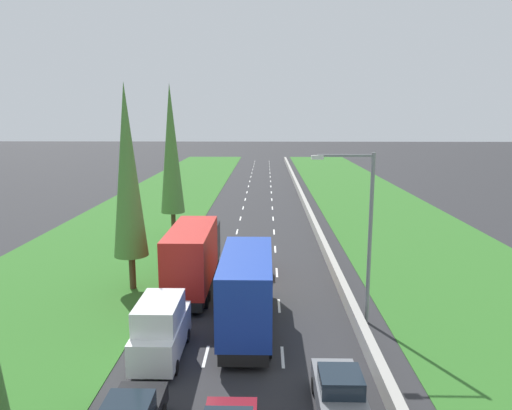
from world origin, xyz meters
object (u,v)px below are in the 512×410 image
at_px(red_hatchback_centre_lane, 255,260).
at_px(street_light_mast, 364,226).
at_px(blue_box_truck_centre_lane, 247,288).
at_px(white_van_left_lane, 161,329).
at_px(poplar_tree_third, 171,149).
at_px(red_box_truck_left_lane, 194,256).
at_px(grey_hatchback_right_lane, 339,392).
at_px(poplar_tree_second, 128,172).

bearing_deg(red_hatchback_centre_lane, street_light_mast, -55.26).
bearing_deg(blue_box_truck_centre_lane, red_hatchback_centre_lane, 88.84).
bearing_deg(street_light_mast, white_van_left_lane, -157.33).
distance_m(blue_box_truck_centre_lane, red_hatchback_centre_lane, 9.29).
bearing_deg(white_van_left_lane, poplar_tree_third, 99.42).
xyz_separation_m(white_van_left_lane, poplar_tree_third, (-3.74, 22.56, 6.49)).
bearing_deg(red_hatchback_centre_lane, red_box_truck_left_lane, -136.59).
xyz_separation_m(red_hatchback_centre_lane, red_box_truck_left_lane, (-3.76, -3.56, 1.35)).
height_order(red_hatchback_centre_lane, grey_hatchback_right_lane, same).
height_order(blue_box_truck_centre_lane, white_van_left_lane, blue_box_truck_centre_lane).
height_order(white_van_left_lane, grey_hatchback_right_lane, white_van_left_lane).
xyz_separation_m(blue_box_truck_centre_lane, red_hatchback_centre_lane, (0.19, 9.19, -1.35)).
bearing_deg(red_box_truck_left_lane, street_light_mast, -26.52).
distance_m(blue_box_truck_centre_lane, red_box_truck_left_lane, 6.67).
distance_m(white_van_left_lane, poplar_tree_third, 23.78).
bearing_deg(white_van_left_lane, grey_hatchback_right_lane, -28.05).
height_order(blue_box_truck_centre_lane, poplar_tree_third, poplar_tree_third).
height_order(white_van_left_lane, red_box_truck_left_lane, red_box_truck_left_lane).
bearing_deg(red_hatchback_centre_lane, grey_hatchback_right_lane, -78.03).
distance_m(blue_box_truck_centre_lane, poplar_tree_third, 21.57).
height_order(red_box_truck_left_lane, poplar_tree_second, poplar_tree_second).
relative_size(blue_box_truck_centre_lane, poplar_tree_second, 0.73).
xyz_separation_m(red_box_truck_left_lane, street_light_mast, (9.52, -4.75, 3.05)).
xyz_separation_m(blue_box_truck_centre_lane, poplar_tree_third, (-7.49, 19.40, 5.70)).
height_order(blue_box_truck_centre_lane, red_box_truck_left_lane, same).
bearing_deg(poplar_tree_second, poplar_tree_third, 90.07).
xyz_separation_m(white_van_left_lane, poplar_tree_second, (-3.72, 8.81, 6.07)).
height_order(white_van_left_lane, street_light_mast, street_light_mast).
relative_size(blue_box_truck_centre_lane, poplar_tree_third, 0.69).
xyz_separation_m(grey_hatchback_right_lane, street_light_mast, (2.31, 7.99, 4.40)).
bearing_deg(poplar_tree_third, white_van_left_lane, -80.58).
bearing_deg(grey_hatchback_right_lane, blue_box_truck_centre_lane, 117.13).
height_order(grey_hatchback_right_lane, poplar_tree_third, poplar_tree_third).
relative_size(grey_hatchback_right_lane, street_light_mast, 0.43).
relative_size(poplar_tree_third, street_light_mast, 1.52).
height_order(poplar_tree_second, street_light_mast, poplar_tree_second).
bearing_deg(grey_hatchback_right_lane, poplar_tree_third, 112.79).
distance_m(red_hatchback_centre_lane, white_van_left_lane, 12.98).
distance_m(red_hatchback_centre_lane, poplar_tree_second, 10.74).
xyz_separation_m(red_box_truck_left_lane, grey_hatchback_right_lane, (7.21, -12.74, -1.35)).
bearing_deg(grey_hatchback_right_lane, white_van_left_lane, 151.95).
relative_size(white_van_left_lane, red_box_truck_left_lane, 0.52).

